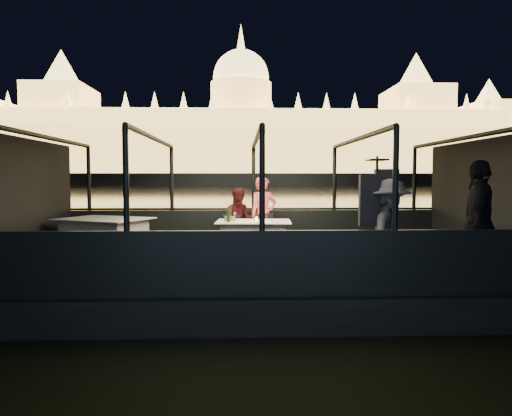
{
  "coord_description": "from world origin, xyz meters",
  "views": [
    {
      "loc": [
        -0.29,
        -8.08,
        2.09
      ],
      "look_at": [
        0.0,
        0.4,
        1.55
      ],
      "focal_mm": 32.0,
      "sensor_mm": 36.0,
      "label": 1
    }
  ],
  "objects_px": {
    "chair_port_left": "(232,234)",
    "person_woman_coral": "(263,219)",
    "dining_table_central": "(254,240)",
    "chair_port_right": "(265,234)",
    "coat_stand": "(376,226)",
    "wine_bottle": "(228,214)",
    "person_man_maroon": "(240,219)",
    "dining_table_aft": "(105,242)",
    "passenger_stripe": "(389,229)",
    "passenger_dark": "(478,229)"
  },
  "relations": [
    {
      "from": "chair_port_left",
      "to": "person_woman_coral",
      "type": "xyz_separation_m",
      "value": [
        0.67,
        0.22,
        0.3
      ]
    },
    {
      "from": "dining_table_central",
      "to": "chair_port_right",
      "type": "relative_size",
      "value": 1.71
    },
    {
      "from": "coat_stand",
      "to": "wine_bottle",
      "type": "height_order",
      "value": "coat_stand"
    },
    {
      "from": "person_woman_coral",
      "to": "chair_port_right",
      "type": "bearing_deg",
      "value": -107.2
    },
    {
      "from": "dining_table_central",
      "to": "coat_stand",
      "type": "bearing_deg",
      "value": -52.76
    },
    {
      "from": "dining_table_central",
      "to": "person_man_maroon",
      "type": "height_order",
      "value": "person_man_maroon"
    },
    {
      "from": "chair_port_left",
      "to": "person_man_maroon",
      "type": "bearing_deg",
      "value": 42.04
    },
    {
      "from": "dining_table_central",
      "to": "chair_port_right",
      "type": "height_order",
      "value": "chair_port_right"
    },
    {
      "from": "person_man_maroon",
      "to": "chair_port_right",
      "type": "bearing_deg",
      "value": -27.97
    },
    {
      "from": "dining_table_aft",
      "to": "person_woman_coral",
      "type": "relative_size",
      "value": 0.97
    },
    {
      "from": "dining_table_aft",
      "to": "chair_port_left",
      "type": "bearing_deg",
      "value": 16.05
    },
    {
      "from": "dining_table_central",
      "to": "wine_bottle",
      "type": "relative_size",
      "value": 4.69
    },
    {
      "from": "dining_table_central",
      "to": "coat_stand",
      "type": "xyz_separation_m",
      "value": [
        1.75,
        -2.3,
        0.51
      ]
    },
    {
      "from": "chair_port_left",
      "to": "passenger_stripe",
      "type": "bearing_deg",
      "value": -60.02
    },
    {
      "from": "person_man_maroon",
      "to": "wine_bottle",
      "type": "distance_m",
      "value": 0.98
    },
    {
      "from": "coat_stand",
      "to": "wine_bottle",
      "type": "xyz_separation_m",
      "value": [
        -2.24,
        2.08,
        0.02
      ]
    },
    {
      "from": "dining_table_central",
      "to": "dining_table_aft",
      "type": "bearing_deg",
      "value": -176.16
    },
    {
      "from": "person_woman_coral",
      "to": "wine_bottle",
      "type": "relative_size",
      "value": 5.31
    },
    {
      "from": "chair_port_right",
      "to": "passenger_dark",
      "type": "xyz_separation_m",
      "value": [
        3.0,
        -2.82,
        0.4
      ]
    },
    {
      "from": "person_woman_coral",
      "to": "passenger_stripe",
      "type": "bearing_deg",
      "value": -82.34
    },
    {
      "from": "dining_table_central",
      "to": "chair_port_left",
      "type": "distance_m",
      "value": 0.67
    },
    {
      "from": "dining_table_central",
      "to": "person_woman_coral",
      "type": "distance_m",
      "value": 0.84
    },
    {
      "from": "person_woman_coral",
      "to": "dining_table_aft",
      "type": "bearing_deg",
      "value": 175.07
    },
    {
      "from": "chair_port_left",
      "to": "passenger_dark",
      "type": "distance_m",
      "value": 4.7
    },
    {
      "from": "chair_port_right",
      "to": "passenger_stripe",
      "type": "relative_size",
      "value": 0.53
    },
    {
      "from": "person_man_maroon",
      "to": "passenger_stripe",
      "type": "height_order",
      "value": "passenger_stripe"
    },
    {
      "from": "person_woman_coral",
      "to": "passenger_dark",
      "type": "xyz_separation_m",
      "value": [
        3.02,
        -3.09,
        0.1
      ]
    },
    {
      "from": "chair_port_left",
      "to": "wine_bottle",
      "type": "relative_size",
      "value": 2.7
    },
    {
      "from": "person_woman_coral",
      "to": "wine_bottle",
      "type": "height_order",
      "value": "person_woman_coral"
    },
    {
      "from": "passenger_stripe",
      "to": "passenger_dark",
      "type": "bearing_deg",
      "value": -69.41
    },
    {
      "from": "dining_table_central",
      "to": "passenger_stripe",
      "type": "bearing_deg",
      "value": -50.47
    },
    {
      "from": "person_man_maroon",
      "to": "passenger_dark",
      "type": "distance_m",
      "value": 4.69
    },
    {
      "from": "chair_port_left",
      "to": "passenger_dark",
      "type": "xyz_separation_m",
      "value": [
        3.69,
        -2.87,
        0.4
      ]
    },
    {
      "from": "dining_table_central",
      "to": "passenger_stripe",
      "type": "relative_size",
      "value": 0.91
    },
    {
      "from": "person_man_maroon",
      "to": "passenger_stripe",
      "type": "distance_m",
      "value": 3.76
    },
    {
      "from": "dining_table_aft",
      "to": "chair_port_right",
      "type": "distance_m",
      "value": 3.17
    },
    {
      "from": "passenger_dark",
      "to": "coat_stand",
      "type": "bearing_deg",
      "value": -61.89
    },
    {
      "from": "passenger_dark",
      "to": "wine_bottle",
      "type": "relative_size",
      "value": 6.08
    },
    {
      "from": "coat_stand",
      "to": "person_woman_coral",
      "type": "height_order",
      "value": "coat_stand"
    },
    {
      "from": "dining_table_aft",
      "to": "person_man_maroon",
      "type": "height_order",
      "value": "person_man_maroon"
    },
    {
      "from": "chair_port_right",
      "to": "person_man_maroon",
      "type": "bearing_deg",
      "value": 129.46
    },
    {
      "from": "dining_table_central",
      "to": "passenger_stripe",
      "type": "xyz_separation_m",
      "value": [
        1.93,
        -2.34,
        0.47
      ]
    },
    {
      "from": "chair_port_left",
      "to": "chair_port_right",
      "type": "relative_size",
      "value": 0.98
    },
    {
      "from": "coat_stand",
      "to": "passenger_dark",
      "type": "xyz_separation_m",
      "value": [
        1.51,
        -0.07,
        -0.05
      ]
    },
    {
      "from": "person_woman_coral",
      "to": "passenger_stripe",
      "type": "distance_m",
      "value": 3.5
    },
    {
      "from": "passenger_stripe",
      "to": "wine_bottle",
      "type": "bearing_deg",
      "value": 70.83
    },
    {
      "from": "passenger_stripe",
      "to": "chair_port_left",
      "type": "bearing_deg",
      "value": 61.85
    },
    {
      "from": "dining_table_aft",
      "to": "chair_port_right",
      "type": "xyz_separation_m",
      "value": [
        3.11,
        0.64,
        0.06
      ]
    },
    {
      "from": "chair_port_right",
      "to": "passenger_dark",
      "type": "distance_m",
      "value": 4.14
    },
    {
      "from": "dining_table_aft",
      "to": "passenger_dark",
      "type": "bearing_deg",
      "value": -19.61
    }
  ]
}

